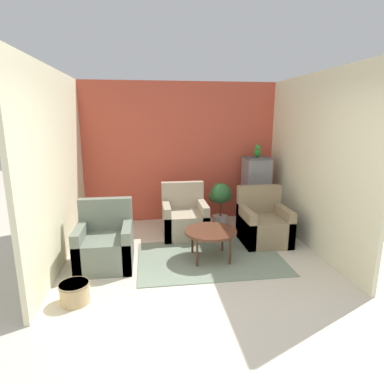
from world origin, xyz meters
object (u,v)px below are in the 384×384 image
(birdcage, at_px, (256,191))
(wicker_basket, at_px, (75,292))
(coffee_table, at_px, (211,233))
(armchair_right, at_px, (263,225))
(parrot, at_px, (257,151))
(armchair_middle, at_px, (184,219))
(armchair_left, at_px, (105,245))
(potted_plant, at_px, (221,199))

(birdcage, relative_size, wicker_basket, 3.85)
(coffee_table, relative_size, birdcage, 0.59)
(armchair_right, relative_size, parrot, 3.70)
(armchair_right, bearing_deg, parrot, 79.15)
(armchair_middle, distance_m, wicker_basket, 2.43)
(coffee_table, relative_size, armchair_left, 0.84)
(birdcage, relative_size, parrot, 5.29)
(coffee_table, relative_size, armchair_middle, 0.84)
(armchair_right, bearing_deg, birdcage, 79.13)
(armchair_right, distance_m, armchair_middle, 1.36)
(armchair_right, bearing_deg, coffee_table, -152.16)
(potted_plant, relative_size, wicker_basket, 2.48)
(parrot, xyz_separation_m, potted_plant, (-0.72, -0.11, -0.87))
(armchair_right, relative_size, birdcage, 0.70)
(parrot, bearing_deg, potted_plant, -171.58)
(coffee_table, xyz_separation_m, wicker_basket, (-1.74, -0.91, -0.28))
(armchair_middle, bearing_deg, birdcage, 19.25)
(parrot, relative_size, potted_plant, 0.29)
(armchair_middle, relative_size, birdcage, 0.70)
(coffee_table, height_order, birdcage, birdcage)
(potted_plant, height_order, wicker_basket, potted_plant)
(parrot, bearing_deg, armchair_middle, -160.68)
(armchair_middle, bearing_deg, armchair_right, -21.11)
(coffee_table, bearing_deg, birdcage, 52.00)
(potted_plant, bearing_deg, birdcage, 8.26)
(parrot, xyz_separation_m, wicker_basket, (-2.93, -2.44, -1.27))
(armchair_middle, height_order, parrot, parrot)
(armchair_left, distance_m, potted_plant, 2.43)
(coffee_table, bearing_deg, armchair_right, 27.84)
(coffee_table, xyz_separation_m, armchair_right, (1.00, 0.53, -0.11))
(coffee_table, relative_size, potted_plant, 0.91)
(birdcage, bearing_deg, potted_plant, -171.74)
(armchair_middle, distance_m, potted_plant, 0.87)
(potted_plant, bearing_deg, armchair_left, -144.60)
(armchair_right, distance_m, potted_plant, 1.07)
(armchair_left, relative_size, potted_plant, 1.09)
(armchair_left, bearing_deg, wicker_basket, -104.28)
(armchair_left, height_order, birdcage, birdcage)
(armchair_left, height_order, potted_plant, armchair_left)
(armchair_right, relative_size, potted_plant, 1.09)
(coffee_table, xyz_separation_m, parrot, (1.19, 1.53, 1.00))
(parrot, bearing_deg, birdcage, -90.00)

